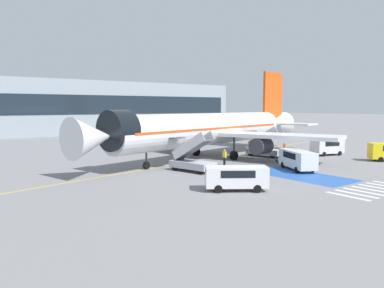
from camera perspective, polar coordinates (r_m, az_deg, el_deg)
ground_plane at (r=47.61m, az=1.65°, el=-2.42°), size 600.00×600.00×0.00m
apron_leadline_yellow at (r=48.49m, az=2.29°, el=-2.27°), size 72.39×16.73×0.01m
apron_stand_patch_blue at (r=38.40m, az=16.12°, el=-4.61°), size 4.97×10.53×0.01m
apron_walkway_bar_0 at (r=30.85m, az=22.61°, el=-7.34°), size 0.44×3.60×0.01m
apron_walkway_bar_1 at (r=31.86m, az=23.73°, el=-6.98°), size 0.44×3.60×0.01m
apron_walkway_bar_2 at (r=32.89m, az=24.77°, el=-6.63°), size 0.44×3.60×0.01m
apron_walkway_bar_3 at (r=33.93m, az=25.75°, el=-6.31°), size 0.44×3.60×0.01m
apron_walkway_bar_4 at (r=34.98m, az=26.67°, el=-6.00°), size 0.44×3.60×0.01m
airliner at (r=48.62m, az=2.79°, el=2.33°), size 40.64×31.73×12.24m
boarding_stairs_forward at (r=39.11m, az=0.03°, el=-2.68°), size 3.21×5.53×4.27m
boarding_stairs_aft at (r=51.45m, az=11.02°, el=-0.77°), size 3.21×5.53×4.26m
fuel_tanker at (r=74.02m, az=-3.75°, el=1.78°), size 9.34×3.28×3.33m
service_van_0 at (r=30.36m, az=6.77°, el=-4.89°), size 5.12×4.35×1.94m
service_van_2 at (r=41.45m, az=15.75°, el=-2.10°), size 4.12×5.77×2.09m
service_van_3 at (r=55.28m, az=19.91°, el=-0.23°), size 4.75×3.11×2.26m
baggage_cart at (r=47.08m, az=14.31°, el=-2.38°), size 3.00×2.52×0.87m
ground_crew_0 at (r=43.25m, az=4.97°, el=-1.84°), size 0.30×0.46×1.84m
ground_crew_1 at (r=54.41m, az=13.87°, el=-0.55°), size 0.39×0.49×1.66m
terminal_building at (r=96.38m, az=-20.59°, el=5.24°), size 101.09×12.10×13.10m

